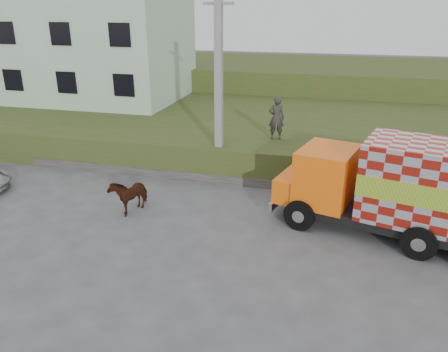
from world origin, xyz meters
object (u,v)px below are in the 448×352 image
(utility_pole, at_px, (219,86))
(cargo_truck, at_px, (403,189))
(pedestrian, at_px, (276,118))
(cow, at_px, (129,194))

(utility_pole, distance_m, cargo_truck, 8.18)
(utility_pole, bearing_deg, pedestrian, 38.08)
(cargo_truck, distance_m, pedestrian, 7.13)
(utility_pole, relative_size, cow, 5.11)
(cargo_truck, relative_size, cow, 4.91)
(cow, relative_size, pedestrian, 0.82)
(cargo_truck, height_order, pedestrian, pedestrian)
(cargo_truck, distance_m, cow, 9.45)
(utility_pole, relative_size, pedestrian, 4.18)
(cow, bearing_deg, utility_pole, 74.20)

